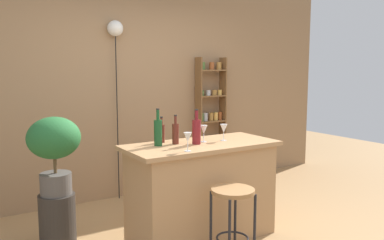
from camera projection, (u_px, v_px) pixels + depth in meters
The scene contains 14 objects.
back_wall at pixel (131, 87), 5.21m from camera, with size 6.40×0.10×2.80m, color #997551.
kitchen_counter at pixel (201, 190), 3.94m from camera, with size 1.48×0.67×0.93m.
bar_stool at pixel (233, 207), 3.45m from camera, with size 0.37×0.37×0.64m.
spice_shelf at pixel (211, 120), 5.74m from camera, with size 0.43×0.17×1.79m.
plant_stool at pixel (58, 220), 3.79m from camera, with size 0.33×0.33×0.49m, color #2D2823.
potted_plant at pixel (54, 146), 3.70m from camera, with size 0.48×0.43×0.72m.
bottle_sauce_amber at pixel (162, 133), 3.92m from camera, with size 0.06×0.06×0.25m.
bottle_spirits_clear at pixel (158, 132), 3.75m from camera, with size 0.08×0.08×0.35m.
bottle_vinegar at pixel (176, 133), 3.84m from camera, with size 0.06×0.06×0.28m.
bottle_wine_red at pixel (196, 131), 3.83m from camera, with size 0.08×0.08×0.33m.
wine_glass_left at pixel (188, 138), 3.50m from camera, with size 0.07×0.07×0.16m.
wine_glass_center at pixel (204, 130), 3.94m from camera, with size 0.07×0.07×0.16m.
wine_glass_right at pixel (224, 129), 4.01m from camera, with size 0.07×0.07×0.16m.
pendant_globe_light at pixel (115, 32), 4.90m from camera, with size 0.19×0.19×2.21m.
Camera 1 is at (-2.10, -2.89, 1.66)m, focal length 38.16 mm.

